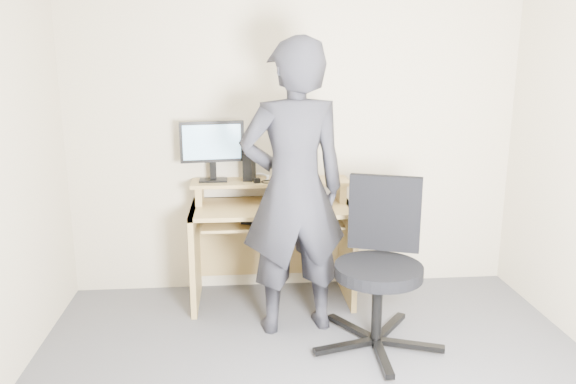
{
  "coord_description": "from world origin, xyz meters",
  "views": [
    {
      "loc": [
        -0.44,
        -2.58,
        1.84
      ],
      "look_at": [
        -0.11,
        1.05,
        0.95
      ],
      "focal_mm": 35.0,
      "sensor_mm": 36.0,
      "label": 1
    }
  ],
  "objects": [
    {
      "name": "back_wall",
      "position": [
        0.0,
        1.75,
        1.25
      ],
      "size": [
        3.5,
        0.02,
        2.5
      ],
      "primitive_type": "cube",
      "color": "beige",
      "rests_on": "ground"
    },
    {
      "name": "desk",
      "position": [
        -0.2,
        1.53,
        0.55
      ],
      "size": [
        1.2,
        0.6,
        0.91
      ],
      "color": "tan",
      "rests_on": "ground"
    },
    {
      "name": "monitor",
      "position": [
        -0.63,
        1.61,
        1.18
      ],
      "size": [
        0.48,
        0.13,
        0.45
      ],
      "rotation": [
        0.0,
        0.0,
        0.14
      ],
      "color": "black",
      "rests_on": "desk"
    },
    {
      "name": "external_drive",
      "position": [
        -0.36,
        1.62,
        1.01
      ],
      "size": [
        0.1,
        0.14,
        0.2
      ],
      "primitive_type": "cube",
      "rotation": [
        0.0,
        0.0,
        -0.27
      ],
      "color": "black",
      "rests_on": "desk"
    },
    {
      "name": "travel_mug",
      "position": [
        -0.01,
        1.61,
        1.01
      ],
      "size": [
        0.09,
        0.09,
        0.2
      ],
      "primitive_type": "cylinder",
      "rotation": [
        0.0,
        0.0,
        0.04
      ],
      "color": "#AEAEB2",
      "rests_on": "desk"
    },
    {
      "name": "smartphone",
      "position": [
        0.09,
        1.55,
        0.92
      ],
      "size": [
        0.07,
        0.13,
        0.01
      ],
      "primitive_type": "cube",
      "rotation": [
        0.0,
        0.0,
        -0.02
      ],
      "color": "black",
      "rests_on": "desk"
    },
    {
      "name": "charger",
      "position": [
        -0.31,
        1.52,
        0.93
      ],
      "size": [
        0.05,
        0.05,
        0.03
      ],
      "primitive_type": "cube",
      "rotation": [
        0.0,
        0.0,
        0.26
      ],
      "color": "black",
      "rests_on": "desk"
    },
    {
      "name": "headphones",
      "position": [
        -0.29,
        1.66,
        0.92
      ],
      "size": [
        0.16,
        0.16,
        0.06
      ],
      "primitive_type": "torus",
      "rotation": [
        0.26,
        0.0,
        -0.01
      ],
      "color": "silver",
      "rests_on": "desk"
    },
    {
      "name": "keyboard",
      "position": [
        -0.19,
        1.36,
        0.67
      ],
      "size": [
        0.49,
        0.27,
        0.03
      ],
      "primitive_type": "cube",
      "rotation": [
        0.0,
        0.0,
        -0.21
      ],
      "color": "black",
      "rests_on": "desk"
    },
    {
      "name": "mouse",
      "position": [
        0.19,
        1.35,
        0.77
      ],
      "size": [
        0.11,
        0.09,
        0.04
      ],
      "primitive_type": "ellipsoid",
      "rotation": [
        0.0,
        0.0,
        -0.34
      ],
      "color": "black",
      "rests_on": "desk"
    },
    {
      "name": "office_chair",
      "position": [
        0.45,
        0.74,
        0.58
      ],
      "size": [
        0.84,
        0.81,
        1.06
      ],
      "rotation": [
        0.0,
        0.0,
        -0.36
      ],
      "color": "black",
      "rests_on": "ground"
    },
    {
      "name": "person",
      "position": [
        -0.08,
        0.99,
        0.98
      ],
      "size": [
        0.78,
        0.58,
        1.96
      ],
      "primitive_type": "imported",
      "rotation": [
        0.0,
        0.0,
        3.3
      ],
      "color": "black",
      "rests_on": "ground"
    }
  ]
}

